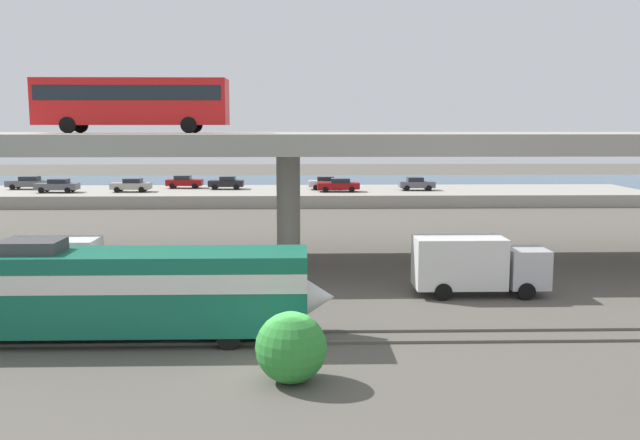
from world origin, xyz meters
TOP-DOWN VIEW (x-y plane):
  - ground_plane at (0.00, 0.00)m, footprint 260.00×260.00m
  - rail_strip_near at (0.00, 3.24)m, footprint 110.00×0.12m
  - rail_strip_far at (0.00, 4.76)m, footprint 110.00×0.12m
  - train_locomotive at (-6.36, 4.00)m, footprint 17.63×3.04m
  - highway_overpass at (0.00, 20.00)m, footprint 96.00×11.92m
  - transit_bus_on_overpass at (-9.84, 20.86)m, footprint 12.00×2.68m
  - service_truck_west at (-10.95, 11.11)m, footprint 6.80×2.46m
  - service_truck_east at (9.84, 11.11)m, footprint 6.80×2.46m
  - pier_parking_lot at (0.00, 55.00)m, footprint 79.55×13.39m
  - parked_car_0 at (13.93, 54.28)m, footprint 4.01×1.95m
  - parked_car_1 at (-18.14, 53.21)m, footprint 4.33×1.95m
  - parked_car_2 at (-30.89, 56.74)m, footprint 4.69×1.84m
  - parked_car_3 at (-7.90, 56.19)m, footprint 4.02×1.96m
  - parked_car_4 at (-26.14, 52.74)m, footprint 4.59×1.89m
  - parked_car_5 at (3.76, 55.53)m, footprint 4.36×1.95m
  - parked_car_6 at (4.96, 52.80)m, footprint 4.69×2.00m
  - parked_car_7 at (-13.03, 57.63)m, footprint 4.20×1.94m
  - harbor_water at (0.00, 78.00)m, footprint 140.00×36.00m
  - shrub_right at (0.48, -0.82)m, footprint 2.46×2.46m

SIDE VIEW (x-z plane):
  - ground_plane at x=0.00m, z-range 0.00..0.00m
  - harbor_water at x=0.00m, z-range 0.00..0.01m
  - rail_strip_near at x=0.00m, z-range 0.00..0.12m
  - rail_strip_far at x=0.00m, z-range 0.00..0.12m
  - pier_parking_lot at x=0.00m, z-range 0.00..1.33m
  - shrub_right at x=0.48m, z-range 0.00..2.46m
  - service_truck_west at x=-10.95m, z-range 0.12..3.16m
  - service_truck_east at x=9.84m, z-range 0.12..3.16m
  - parked_car_0 at x=13.93m, z-range 1.35..2.85m
  - parked_car_3 at x=-7.90m, z-range 1.35..2.85m
  - parked_car_7 at x=-13.03m, z-range 1.35..2.85m
  - parked_car_1 at x=-18.14m, z-range 1.35..2.85m
  - parked_car_5 at x=3.76m, z-range 1.35..2.85m
  - parked_car_2 at x=-30.89m, z-range 1.35..2.85m
  - parked_car_4 at x=-26.14m, z-range 1.35..2.85m
  - parked_car_6 at x=4.96m, z-range 1.35..2.85m
  - train_locomotive at x=-6.36m, z-range 0.10..4.28m
  - highway_overpass at x=0.00m, z-range 3.37..11.61m
  - transit_bus_on_overpass at x=-9.84m, z-range 8.60..12.00m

